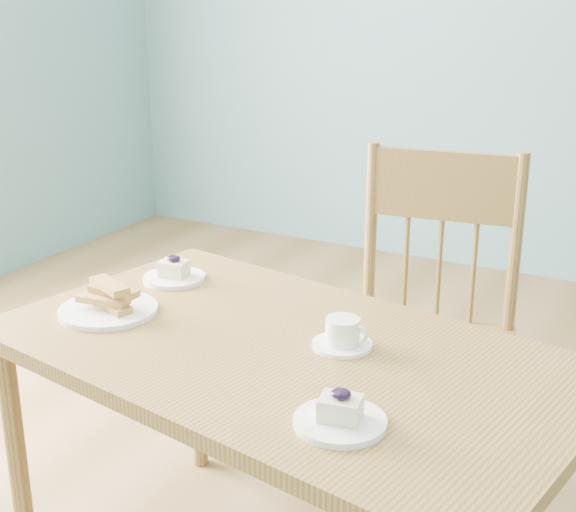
{
  "coord_description": "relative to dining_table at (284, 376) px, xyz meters",
  "views": [
    {
      "loc": [
        0.62,
        -1.51,
        1.41
      ],
      "look_at": [
        -0.14,
        -0.09,
        0.87
      ],
      "focal_mm": 50.0,
      "sensor_mm": 36.0,
      "label": 1
    }
  ],
  "objects": [
    {
      "name": "cheesecake_plate_far",
      "position": [
        -0.45,
        0.22,
        0.09
      ],
      "size": [
        0.16,
        0.16,
        0.07
      ],
      "rotation": [
        0.0,
        0.0,
        0.15
      ],
      "color": "white",
      "rests_on": "dining_table"
    },
    {
      "name": "cheesecake_plate_near",
      "position": [
        0.24,
        -0.23,
        0.09
      ],
      "size": [
        0.17,
        0.17,
        0.07
      ],
      "rotation": [
        0.0,
        0.0,
        0.17
      ],
      "color": "white",
      "rests_on": "dining_table"
    },
    {
      "name": "coffee_cup",
      "position": [
        0.11,
        0.06,
        0.1
      ],
      "size": [
        0.13,
        0.13,
        0.06
      ],
      "rotation": [
        0.0,
        0.0,
        0.01
      ],
      "color": "white",
      "rests_on": "dining_table"
    },
    {
      "name": "room",
      "position": [
        0.12,
        0.14,
        0.74
      ],
      "size": [
        5.01,
        5.01,
        2.71
      ],
      "color": "olive",
      "rests_on": "ground"
    },
    {
      "name": "dining_table",
      "position": [
        0.0,
        0.0,
        0.0
      ],
      "size": [
        1.38,
        0.94,
        0.68
      ],
      "rotation": [
        0.0,
        0.0,
        -0.18
      ],
      "color": "olive",
      "rests_on": "ground"
    },
    {
      "name": "dining_chair",
      "position": [
        0.12,
        0.6,
        -0.11
      ],
      "size": [
        0.51,
        0.49,
        0.99
      ],
      "rotation": [
        0.0,
        0.0,
        0.13
      ],
      "color": "olive",
      "rests_on": "ground"
    },
    {
      "name": "biscotti_plate",
      "position": [
        -0.46,
        -0.03,
        0.09
      ],
      "size": [
        0.23,
        0.23,
        0.08
      ],
      "rotation": [
        0.0,
        0.0,
        -0.26
      ],
      "color": "white",
      "rests_on": "dining_table"
    }
  ]
}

